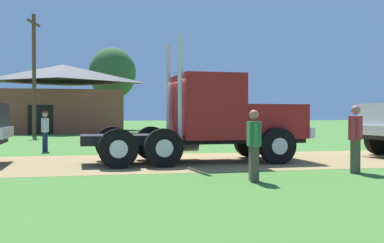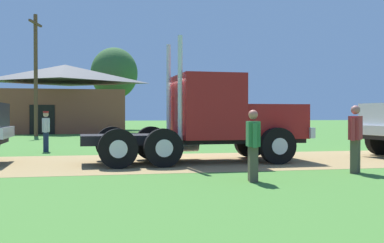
% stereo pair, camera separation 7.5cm
% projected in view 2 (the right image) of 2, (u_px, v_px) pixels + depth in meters
% --- Properties ---
extents(ground_plane, '(200.00, 200.00, 0.00)m').
position_uv_depth(ground_plane, '(210.00, 161.00, 14.52)').
color(ground_plane, '#42762F').
extents(dirt_track, '(120.00, 5.63, 0.01)m').
position_uv_depth(dirt_track, '(210.00, 161.00, 14.52)').
color(dirt_track, '#9A7E4E').
rests_on(dirt_track, ground_plane).
extents(truck_foreground_white, '(7.01, 2.81, 3.73)m').
position_uv_depth(truck_foreground_white, '(216.00, 120.00, 14.31)').
color(truck_foreground_white, black).
rests_on(truck_foreground_white, ground_plane).
extents(visitor_standing_near, '(0.53, 0.55, 1.70)m').
position_uv_depth(visitor_standing_near, '(355.00, 136.00, 11.53)').
color(visitor_standing_near, '#B22D33').
rests_on(visitor_standing_near, ground_plane).
extents(visitor_by_barrel, '(0.34, 0.64, 1.57)m').
position_uv_depth(visitor_by_barrel, '(253.00, 143.00, 10.06)').
color(visitor_by_barrel, '#33723F').
rests_on(visitor_by_barrel, ground_plane).
extents(visitor_far_side, '(0.27, 0.65, 1.61)m').
position_uv_depth(visitor_far_side, '(46.00, 130.00, 18.19)').
color(visitor_far_side, silver).
rests_on(visitor_far_side, ground_plane).
extents(shed_building, '(9.87, 7.29, 5.58)m').
position_uv_depth(shed_building, '(65.00, 100.00, 37.71)').
color(shed_building, brown).
rests_on(shed_building, ground_plane).
extents(utility_pole_far, '(0.61, 2.18, 8.27)m').
position_uv_depth(utility_pole_far, '(36.00, 72.00, 31.14)').
color(utility_pole_far, brown).
rests_on(utility_pole_far, ground_plane).
extents(tree_mid, '(4.64, 4.64, 8.15)m').
position_uv_depth(tree_mid, '(114.00, 73.00, 45.67)').
color(tree_mid, '#513823').
rests_on(tree_mid, ground_plane).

